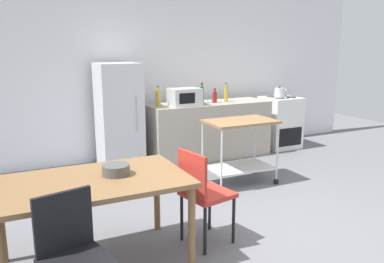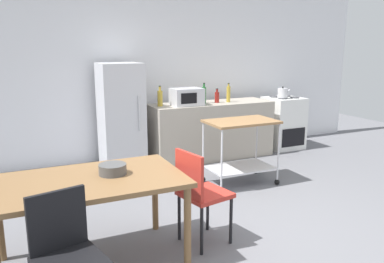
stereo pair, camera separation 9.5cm
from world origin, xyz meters
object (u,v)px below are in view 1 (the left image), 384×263
(refrigerator, at_px, (119,116))
(kettle, at_px, (280,93))
(bottle_soda, at_px, (202,95))
(dining_table, at_px, (93,189))
(chair_red, at_px, (202,190))
(bottle_olive_oil, at_px, (215,97))
(fruit_bowl, at_px, (116,170))
(microwave, at_px, (185,97))
(bottle_soy_sauce, at_px, (158,98))
(chair_black, at_px, (73,253))
(bottle_sparkling_water, at_px, (226,94))
(stove_oven, at_px, (280,122))
(kitchen_cart, at_px, (240,141))

(refrigerator, bearing_deg, kettle, -3.70)
(bottle_soda, bearing_deg, dining_table, -132.65)
(chair_red, distance_m, bottle_olive_oil, 2.94)
(chair_red, xyz_separation_m, fruit_bowl, (-0.75, 0.09, 0.27))
(bottle_soda, relative_size, bottle_olive_oil, 1.42)
(microwave, bearing_deg, chair_red, -111.60)
(bottle_soy_sauce, bearing_deg, refrigerator, 170.84)
(chair_black, relative_size, bottle_sparkling_water, 2.90)
(bottle_sparkling_water, bearing_deg, stove_oven, 3.42)
(kettle, bearing_deg, fruit_bowl, -146.45)
(chair_black, relative_size, fruit_bowl, 3.91)
(bottle_soda, xyz_separation_m, bottle_sparkling_water, (0.42, -0.05, -0.00))
(chair_black, height_order, stove_oven, stove_oven)
(bottle_soda, bearing_deg, refrigerator, 175.50)
(dining_table, relative_size, fruit_bowl, 6.59)
(bottle_soy_sauce, height_order, kettle, bottle_soy_sauce)
(refrigerator, xyz_separation_m, bottle_sparkling_water, (1.73, -0.15, 0.26))
(microwave, xyz_separation_m, bottle_sparkling_water, (0.75, 0.04, 0.00))
(kitchen_cart, distance_m, bottle_soy_sauce, 1.50)
(chair_red, relative_size, bottle_soda, 2.77)
(bottle_soda, bearing_deg, chair_black, -129.08)
(stove_oven, relative_size, fruit_bowl, 4.04)
(fruit_bowl, bearing_deg, bottle_soda, 49.65)
(stove_oven, bearing_deg, dining_table, -147.30)
(refrigerator, height_order, kitchen_cart, refrigerator)
(chair_black, distance_m, kitchen_cart, 3.04)
(chair_black, distance_m, microwave, 3.77)
(kettle, bearing_deg, refrigerator, 176.30)
(kitchen_cart, distance_m, bottle_soda, 1.36)
(stove_oven, distance_m, bottle_olive_oil, 1.47)
(chair_black, height_order, microwave, microwave)
(bottle_soda, distance_m, bottle_olive_oil, 0.22)
(dining_table, distance_m, chair_red, 0.97)
(refrigerator, distance_m, fruit_bowl, 2.61)
(bottle_soda, bearing_deg, bottle_olive_oil, -6.26)
(bottle_soda, height_order, bottle_sparkling_water, bottle_soda)
(microwave, xyz_separation_m, bottle_olive_oil, (0.55, 0.06, -0.04))
(chair_black, xyz_separation_m, bottle_sparkling_water, (2.94, 3.06, 0.51))
(bottle_soy_sauce, xyz_separation_m, kettle, (2.20, -0.09, -0.02))
(stove_oven, height_order, bottle_sparkling_water, bottle_sparkling_water)
(bottle_sparkling_water, relative_size, kettle, 1.28)
(stove_oven, distance_m, bottle_sparkling_water, 1.31)
(stove_oven, bearing_deg, microwave, -176.81)
(dining_table, distance_m, bottle_sparkling_water, 3.60)
(dining_table, relative_size, bottle_sparkling_water, 4.89)
(chair_red, relative_size, chair_black, 1.00)
(dining_table, relative_size, kettle, 6.26)
(refrigerator, distance_m, bottle_sparkling_water, 1.75)
(dining_table, height_order, kettle, kettle)
(stove_oven, bearing_deg, bottle_soy_sauce, -179.70)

